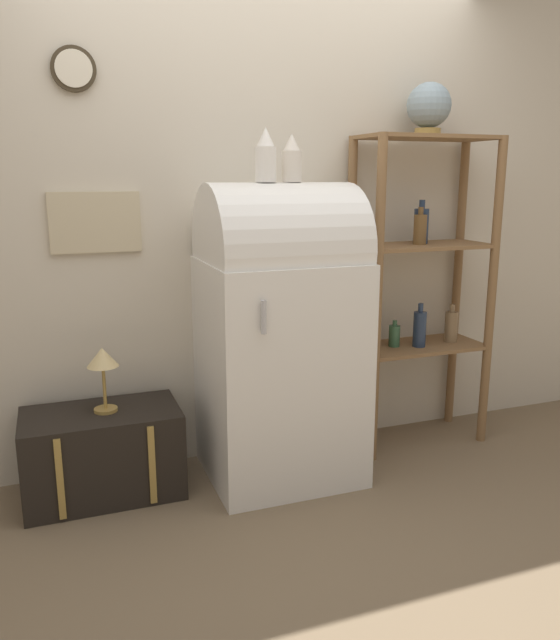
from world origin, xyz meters
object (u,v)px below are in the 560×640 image
object	(u,v)px
vase_center	(292,160)
desk_lamp	(103,363)
suitcase_trunk	(103,453)
vase_left	(266,157)
refrigerator	(280,329)
globe	(429,107)

from	to	relation	value
vase_center	desk_lamp	world-z (taller)	vase_center
suitcase_trunk	vase_left	xyz separation A→B (m)	(0.81, -0.09, 1.39)
refrigerator	vase_center	size ratio (longest dim) A/B	6.66
desk_lamp	vase_center	bearing A→B (deg)	-4.25
suitcase_trunk	globe	size ratio (longest dim) A/B	2.66
suitcase_trunk	vase_center	size ratio (longest dim) A/B	3.28
refrigerator	desk_lamp	size ratio (longest dim) A/B	4.75
refrigerator	suitcase_trunk	world-z (taller)	refrigerator
vase_left	refrigerator	bearing A→B (deg)	6.94
vase_left	vase_center	world-z (taller)	vase_left
suitcase_trunk	vase_left	world-z (taller)	vase_left
suitcase_trunk	desk_lamp	bearing A→B (deg)	-2.88
globe	vase_left	world-z (taller)	globe
suitcase_trunk	vase_center	distance (m)	1.67
refrigerator	vase_center	xyz separation A→B (m)	(0.06, 0.01, 0.82)
refrigerator	suitcase_trunk	bearing A→B (deg)	174.78
refrigerator	globe	xyz separation A→B (m)	(0.91, 0.16, 1.11)
globe	vase_center	world-z (taller)	globe
suitcase_trunk	vase_left	distance (m)	1.61
vase_center	desk_lamp	bearing A→B (deg)	175.75
suitcase_trunk	desk_lamp	distance (m)	0.45
suitcase_trunk	vase_center	bearing A→B (deg)	-4.21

